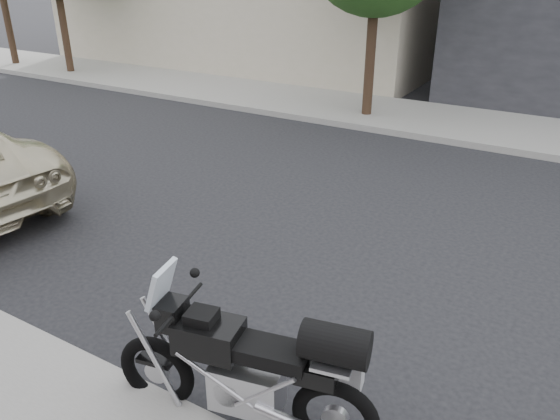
{
  "coord_description": "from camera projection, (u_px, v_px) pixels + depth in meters",
  "views": [
    {
      "loc": [
        -3.04,
        6.78,
        3.8
      ],
      "look_at": [
        0.12,
        1.45,
        0.9
      ],
      "focal_mm": 35.0,
      "sensor_mm": 36.0,
      "label": 1
    }
  ],
  "objects": [
    {
      "name": "ground",
      "position": [
        336.0,
        230.0,
        8.3
      ],
      "size": [
        120.0,
        120.0,
        0.0
      ],
      "primitive_type": "plane",
      "color": "black",
      "rests_on": "ground"
    },
    {
      "name": "far_sidewalk",
      "position": [
        450.0,
        123.0,
        13.32
      ],
      "size": [
        44.0,
        3.0,
        0.15
      ],
      "primitive_type": "cube",
      "color": "gray",
      "rests_on": "ground"
    },
    {
      "name": "motorcycle",
      "position": [
        259.0,
        369.0,
        4.56
      ],
      "size": [
        2.39,
        1.07,
        1.52
      ],
      "rotation": [
        0.0,
        0.0,
        0.2
      ],
      "color": "black",
      "rests_on": "ground"
    }
  ]
}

